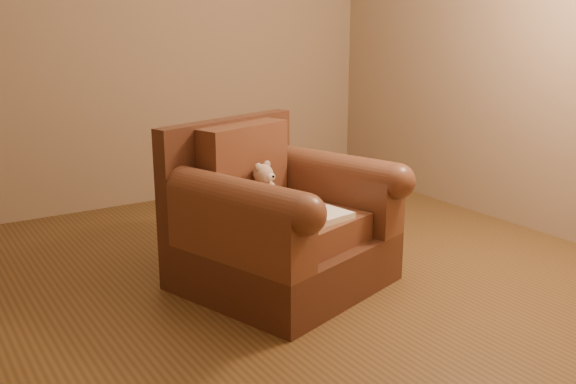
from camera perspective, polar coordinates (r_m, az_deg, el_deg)
floor at (r=3.77m, az=-0.38°, el=-7.74°), size 4.00×4.00×0.00m
armchair at (r=3.61m, az=-0.97°, el=-2.82°), size 1.25×1.21×0.91m
teddy_bear at (r=3.62m, az=-1.91°, el=0.20°), size 0.19×0.22×0.26m
guidebook at (r=3.38m, az=1.92°, el=-2.32°), size 0.47×0.33×0.04m
side_table at (r=4.37m, az=2.16°, el=-0.94°), size 0.34×0.34×0.48m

